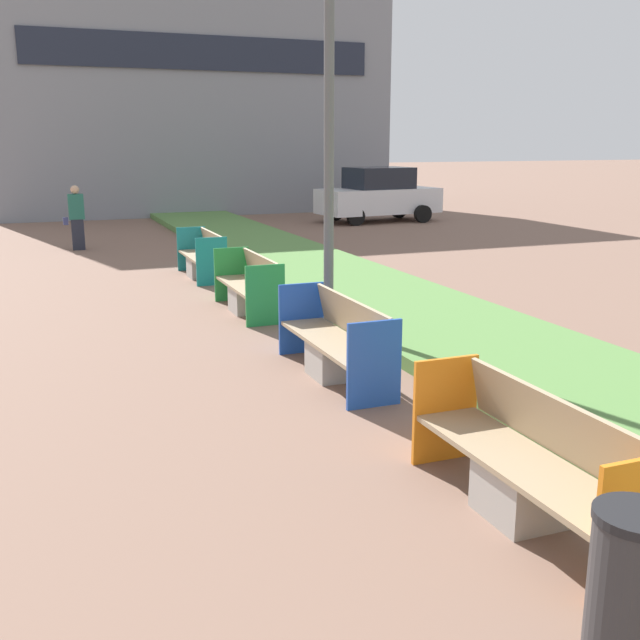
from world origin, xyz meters
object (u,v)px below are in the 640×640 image
(bench_blue_frame, at_px, (337,346))
(bench_green_frame, at_px, (250,290))
(bench_teal_frame, at_px, (203,260))
(pedestrian_walking, at_px, (76,218))
(litter_bin, at_px, (630,601))
(bench_orange_frame, at_px, (527,470))
(parked_car_distant, at_px, (379,195))

(bench_blue_frame, bearing_deg, bench_green_frame, 90.05)
(bench_teal_frame, xyz_separation_m, pedestrian_walking, (-2.13, 5.11, 0.47))
(bench_blue_frame, relative_size, litter_bin, 2.32)
(bench_blue_frame, bearing_deg, bench_orange_frame, -90.00)
(bench_blue_frame, xyz_separation_m, pedestrian_walking, (-2.14, 12.30, 0.46))
(bench_teal_frame, distance_m, litter_bin, 12.59)
(parked_car_distant, bearing_deg, bench_blue_frame, -123.45)
(litter_bin, relative_size, pedestrian_walking, 0.60)
(bench_orange_frame, relative_size, pedestrian_walking, 1.38)
(bench_teal_frame, relative_size, parked_car_distant, 0.45)
(bench_teal_frame, bearing_deg, parked_car_distant, 46.47)
(bench_blue_frame, relative_size, pedestrian_walking, 1.39)
(parked_car_distant, bearing_deg, litter_bin, -118.66)
(bench_orange_frame, distance_m, pedestrian_walking, 16.14)
(bench_teal_frame, bearing_deg, bench_green_frame, -89.98)
(litter_bin, relative_size, parked_car_distant, 0.23)
(pedestrian_walking, bearing_deg, parked_car_distant, 18.50)
(bench_orange_frame, bearing_deg, bench_blue_frame, 90.00)
(bench_blue_frame, xyz_separation_m, bench_green_frame, (-0.00, 3.73, -0.01))
(bench_green_frame, relative_size, parked_car_distant, 0.47)
(bench_teal_frame, bearing_deg, pedestrian_walking, 112.65)
(bench_orange_frame, xyz_separation_m, parked_car_distant, (8.10, 19.42, 0.54))
(litter_bin, height_order, pedestrian_walking, pedestrian_walking)
(bench_orange_frame, height_order, bench_green_frame, same)
(bench_teal_frame, relative_size, pedestrian_walking, 1.18)
(bench_orange_frame, height_order, pedestrian_walking, pedestrian_walking)
(litter_bin, bearing_deg, parked_car_distant, 67.54)
(bench_teal_frame, height_order, parked_car_distant, parked_car_distant)
(bench_green_frame, bearing_deg, bench_orange_frame, -89.98)
(bench_blue_frame, bearing_deg, bench_teal_frame, 90.03)
(bench_green_frame, bearing_deg, parked_car_distant, 55.96)
(bench_green_frame, height_order, bench_teal_frame, same)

